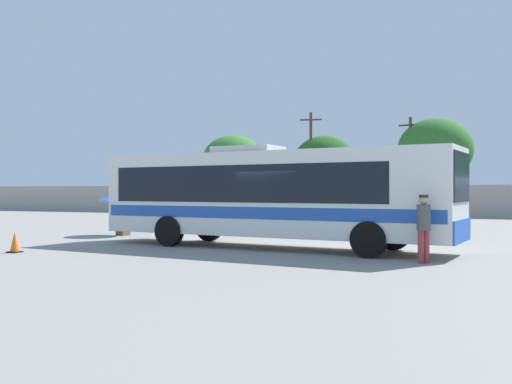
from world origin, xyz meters
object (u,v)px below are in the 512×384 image
(coach_bus_white_blue, at_px, (268,193))
(parked_car_leftmost_grey, at_px, (206,206))
(utility_pole_far, at_px, (311,161))
(parked_car_second_white, at_px, (279,206))
(roadside_tree_left, at_px, (233,161))
(utility_pole_near, at_px, (410,164))
(roadside_tree_midright, at_px, (435,150))
(roadside_tree_midleft, at_px, (324,162))
(vendor_umbrella_near_gate_blue, at_px, (123,195))
(traffic_cone_on_apron, at_px, (15,243))
(attendant_by_bus_door, at_px, (424,224))

(coach_bus_white_blue, distance_m, parked_car_leftmost_grey, 24.51)
(coach_bus_white_blue, bearing_deg, utility_pole_far, 103.83)
(parked_car_second_white, height_order, roadside_tree_left, roadside_tree_left)
(utility_pole_near, distance_m, roadside_tree_midright, 2.26)
(parked_car_second_white, relative_size, roadside_tree_midleft, 0.71)
(parked_car_leftmost_grey, bearing_deg, vendor_umbrella_near_gate_blue, -73.77)
(roadside_tree_midright, xyz_separation_m, traffic_cone_on_apron, (-9.57, -32.73, -4.73))
(roadside_tree_left, bearing_deg, parked_car_second_white, -50.64)
(coach_bus_white_blue, distance_m, attendant_by_bus_door, 5.83)
(vendor_umbrella_near_gate_blue, xyz_separation_m, traffic_cone_on_apron, (0.96, -7.06, -1.40))
(coach_bus_white_blue, relative_size, parked_car_second_white, 2.68)
(utility_pole_near, xyz_separation_m, roadside_tree_midleft, (-7.34, 2.14, 0.36))
(roadside_tree_midright, relative_size, traffic_cone_on_apron, 11.63)
(coach_bus_white_blue, height_order, utility_pole_far, utility_pole_far)
(parked_car_second_white, bearing_deg, roadside_tree_midleft, 81.17)
(utility_pole_far, bearing_deg, roadside_tree_left, 158.70)
(roadside_tree_left, distance_m, traffic_cone_on_apron, 37.39)
(attendant_by_bus_door, bearing_deg, traffic_cone_on_apron, -170.70)
(roadside_tree_left, height_order, roadside_tree_midleft, roadside_tree_left)
(coach_bus_white_blue, bearing_deg, utility_pole_near, 87.56)
(roadside_tree_left, relative_size, roadside_tree_midleft, 1.09)
(parked_car_leftmost_grey, xyz_separation_m, traffic_cone_on_apron, (6.22, -25.15, -0.46))
(utility_pole_far, height_order, roadside_tree_midright, utility_pole_far)
(parked_car_second_white, height_order, utility_pole_far, utility_pole_far)
(vendor_umbrella_near_gate_blue, xyz_separation_m, parked_car_second_white, (0.24, 19.01, -0.93))
(attendant_by_bus_door, relative_size, parked_car_second_white, 0.39)
(coach_bus_white_blue, relative_size, traffic_cone_on_apron, 19.27)
(vendor_umbrella_near_gate_blue, distance_m, traffic_cone_on_apron, 7.26)
(utility_pole_far, bearing_deg, parked_car_second_white, -93.55)
(attendant_by_bus_door, height_order, parked_car_second_white, attendant_by_bus_door)
(coach_bus_white_blue, bearing_deg, roadside_tree_midleft, 101.79)
(parked_car_second_white, xyz_separation_m, traffic_cone_on_apron, (0.72, -26.08, -0.46))
(parked_car_leftmost_grey, relative_size, roadside_tree_midright, 0.60)
(attendant_by_bus_door, xyz_separation_m, roadside_tree_left, (-20.83, 34.10, 3.61))
(roadside_tree_left, bearing_deg, utility_pole_far, -21.30)
(parked_car_leftmost_grey, bearing_deg, parked_car_second_white, 9.51)
(parked_car_second_white, relative_size, roadside_tree_midright, 0.62)
(coach_bus_white_blue, distance_m, parked_car_second_white, 22.98)
(vendor_umbrella_near_gate_blue, bearing_deg, traffic_cone_on_apron, -82.26)
(roadside_tree_midleft, relative_size, traffic_cone_on_apron, 10.18)
(roadside_tree_midleft, bearing_deg, attendant_by_bus_door, -70.32)
(parked_car_second_white, height_order, roadside_tree_midleft, roadside_tree_midleft)
(vendor_umbrella_near_gate_blue, bearing_deg, utility_pole_far, 88.54)
(utility_pole_far, bearing_deg, utility_pole_near, -6.44)
(parked_car_leftmost_grey, height_order, parked_car_second_white, parked_car_second_white)
(attendant_by_bus_door, xyz_separation_m, vendor_umbrella_near_gate_blue, (-12.89, 5.11, 0.68))
(roadside_tree_left, bearing_deg, attendant_by_bus_door, -58.58)
(coach_bus_white_blue, distance_m, roadside_tree_midright, 28.71)
(parked_car_leftmost_grey, relative_size, parked_car_second_white, 0.98)
(coach_bus_white_blue, relative_size, utility_pole_far, 1.47)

